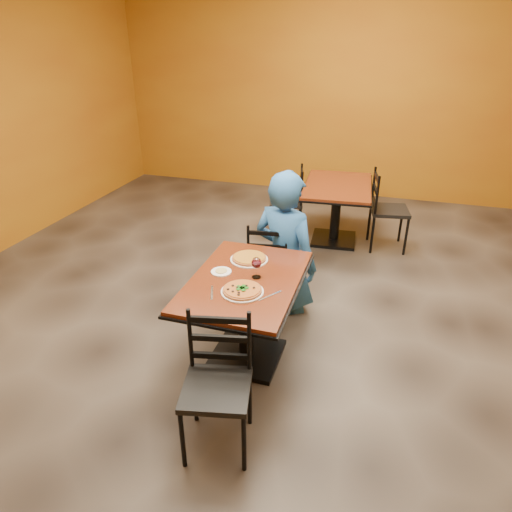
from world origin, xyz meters
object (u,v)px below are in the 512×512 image
(chair_main_near, at_px, (216,390))
(chair_second_left, at_px, (286,202))
(table_second, at_px, (337,200))
(plate_far, at_px, (249,259))
(chair_second_right, at_px, (390,211))
(diner, at_px, (285,242))
(chair_main_far, at_px, (269,261))
(plate_main, at_px, (242,292))
(wine_glass, at_px, (256,267))
(pizza_far, at_px, (249,258))
(pizza_main, at_px, (242,290))
(side_plate, at_px, (221,272))
(table_main, at_px, (246,300))

(chair_main_near, bearing_deg, chair_second_left, 83.99)
(table_second, bearing_deg, plate_far, -100.56)
(chair_second_right, distance_m, diner, 1.89)
(chair_second_left, bearing_deg, chair_main_far, -5.03)
(chair_main_far, bearing_deg, plate_main, 87.22)
(plate_main, xyz_separation_m, wine_glass, (0.03, 0.24, 0.08))
(wine_glass, bearing_deg, table_second, 83.70)
(table_second, bearing_deg, pizza_far, -100.56)
(diner, relative_size, plate_main, 4.39)
(chair_main_far, relative_size, pizza_main, 3.03)
(diner, xyz_separation_m, pizza_main, (-0.06, -1.08, 0.09))
(chair_main_near, xyz_separation_m, wine_glass, (-0.03, 0.93, 0.38))
(chair_second_right, distance_m, side_plate, 2.79)
(chair_main_far, distance_m, wine_glass, 1.00)
(diner, bearing_deg, table_main, 102.35)
(chair_second_right, bearing_deg, pizza_main, 150.92)
(table_second, bearing_deg, chair_second_right, -0.00)
(pizza_main, relative_size, plate_far, 0.92)
(table_main, distance_m, chair_main_far, 0.95)
(chair_main_near, xyz_separation_m, chair_main_far, (-0.17, 1.83, -0.03))
(pizza_main, bearing_deg, table_main, 101.66)
(diner, relative_size, side_plate, 8.51)
(chair_main_far, relative_size, plate_main, 2.77)
(chair_main_near, xyz_separation_m, chair_second_left, (-0.39, 3.43, -0.00))
(chair_main_near, distance_m, chair_second_right, 3.54)
(table_second, xyz_separation_m, wine_glass, (-0.28, -2.50, 0.28))
(diner, xyz_separation_m, side_plate, (-0.31, -0.85, 0.07))
(chair_main_near, xyz_separation_m, plate_far, (-0.17, 1.19, 0.30))
(wine_glass, bearing_deg, chair_main_near, -88.36)
(table_second, height_order, chair_second_right, chair_second_right)
(chair_main_near, bearing_deg, side_plate, 96.08)
(side_plate, height_order, wine_glass, wine_glass)
(table_main, relative_size, chair_main_far, 1.43)
(pizza_far, bearing_deg, plate_main, -77.74)
(plate_main, distance_m, plate_far, 0.51)
(table_second, distance_m, side_plate, 2.57)
(chair_second_left, distance_m, side_plate, 2.52)
(chair_second_right, bearing_deg, plate_far, 144.75)
(table_second, distance_m, chair_second_left, 0.65)
(table_main, relative_size, pizza_main, 4.33)
(chair_second_left, bearing_deg, plate_far, -7.18)
(pizza_far, relative_size, wine_glass, 1.56)
(diner, height_order, pizza_far, diner)
(table_main, relative_size, plate_far, 3.97)
(table_main, xyz_separation_m, diner, (0.10, 0.89, 0.12))
(table_main, height_order, pizza_far, pizza_far)
(table_main, xyz_separation_m, chair_main_far, (-0.07, 0.94, -0.13))
(plate_main, xyz_separation_m, side_plate, (-0.25, 0.24, 0.00))
(diner, distance_m, wine_glass, 0.86)
(chair_second_left, distance_m, plate_main, 2.78)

